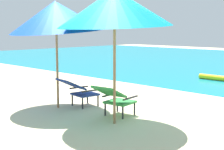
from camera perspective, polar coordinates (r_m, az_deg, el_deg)
The scene contains 6 objects.
ground_plane at distance 10.42m, azimuth 14.64°, elevation -2.04°, with size 40.00×40.00×0.00m, color beige.
swim_buoy at distance 11.83m, azimuth 18.33°, elevation -0.53°, with size 0.18×0.18×1.60m, color yellow.
lounge_chair_left at distance 7.50m, azimuth -5.82°, elevation -2.54°, with size 0.65×0.94×0.68m.
lounge_chair_right at distance 6.62m, azimuth 0.51°, elevation -3.91°, with size 0.64×0.94×0.68m.
beach_umbrella_left at distance 7.38m, azimuth -9.66°, elevation 9.98°, with size 2.16×2.20×2.45m.
beach_umbrella_right at distance 6.03m, azimuth 0.44°, elevation 11.56°, with size 2.53×2.55×2.54m.
Camera 1 is at (5.10, -4.92, 1.77)m, focal length 52.80 mm.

